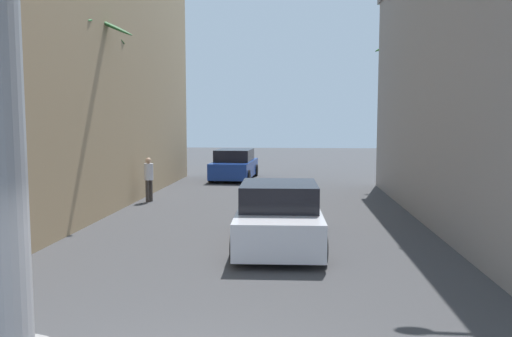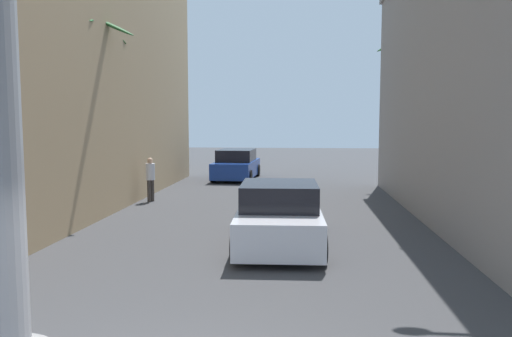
{
  "view_description": "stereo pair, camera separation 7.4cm",
  "coord_description": "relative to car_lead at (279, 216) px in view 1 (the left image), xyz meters",
  "views": [
    {
      "loc": [
        0.87,
        -4.65,
        3.04
      ],
      "look_at": [
        0.0,
        6.03,
        2.01
      ],
      "focal_mm": 35.0,
      "sensor_mm": 36.0,
      "label": 1
    },
    {
      "loc": [
        0.95,
        -4.64,
        3.04
      ],
      "look_at": [
        0.0,
        6.03,
        2.01
      ],
      "focal_mm": 35.0,
      "sensor_mm": 36.0,
      "label": 2
    }
  ],
  "objects": [
    {
      "name": "palm_tree_mid_left",
      "position": [
        -6.42,
        3.52,
        3.41
      ],
      "size": [
        3.43,
        3.24,
        6.47
      ],
      "color": "brown",
      "rests_on": "ground"
    },
    {
      "name": "ground_plane",
      "position": [
        -0.45,
        2.54,
        -0.7
      ],
      "size": [
        83.53,
        83.53,
        0.0
      ],
      "primitive_type": "plane",
      "color": "#424244"
    },
    {
      "name": "palm_tree_far_right",
      "position": [
        5.31,
        11.68,
        3.4
      ],
      "size": [
        2.73,
        2.67,
        6.92
      ],
      "color": "brown",
      "rests_on": "ground"
    },
    {
      "name": "car_far",
      "position": [
        -2.81,
        13.66,
        0.03
      ],
      "size": [
        2.2,
        4.54,
        1.56
      ],
      "color": "black",
      "rests_on": "ground"
    },
    {
      "name": "car_lead",
      "position": [
        0.0,
        0.0,
        0.0
      ],
      "size": [
        2.2,
        4.88,
        1.56
      ],
      "color": "black",
      "rests_on": "ground"
    },
    {
      "name": "pedestrian_far_left",
      "position": [
        -5.11,
        6.1,
        0.27
      ],
      "size": [
        0.44,
        0.44,
        1.66
      ],
      "color": "#3F3833",
      "rests_on": "ground"
    },
    {
      "name": "palm_tree_mid_right",
      "position": [
        5.3,
        3.79,
        4.61
      ],
      "size": [
        2.88,
        2.95,
        9.01
      ],
      "color": "brown",
      "rests_on": "ground"
    },
    {
      "name": "pedestrian_mid_right",
      "position": [
        5.03,
        1.02,
        0.27
      ],
      "size": [
        0.42,
        0.42,
        1.67
      ],
      "color": "#1E233F",
      "rests_on": "ground"
    }
  ]
}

